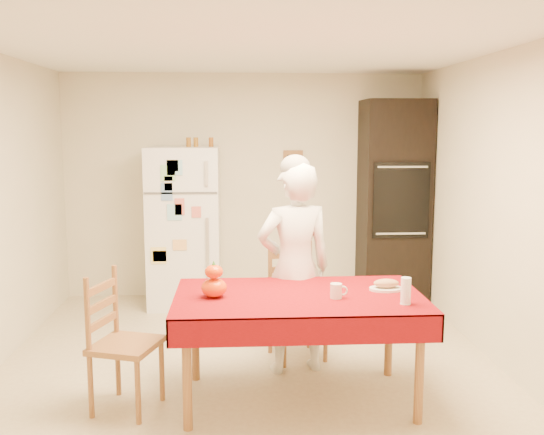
{
  "coord_description": "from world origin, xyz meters",
  "views": [
    {
      "loc": [
        -0.09,
        -4.57,
        1.89
      ],
      "look_at": [
        0.19,
        0.2,
        1.19
      ],
      "focal_mm": 40.0,
      "sensor_mm": 36.0,
      "label": 1
    }
  ],
  "objects": [
    {
      "name": "refrigerator",
      "position": [
        -0.65,
        1.88,
        0.85
      ],
      "size": [
        0.75,
        0.74,
        1.7
      ],
      "color": "white",
      "rests_on": "floor"
    },
    {
      "name": "dining_table",
      "position": [
        0.33,
        -0.55,
        0.69
      ],
      "size": [
        1.7,
        1.0,
        0.76
      ],
      "color": "brown",
      "rests_on": "floor"
    },
    {
      "name": "bread_loaf",
      "position": [
        0.96,
        -0.47,
        0.81
      ],
      "size": [
        0.18,
        0.1,
        0.06
      ],
      "primitive_type": "ellipsoid",
      "color": "tan",
      "rests_on": "bread_plate"
    },
    {
      "name": "bread_plate",
      "position": [
        0.96,
        -0.47,
        0.77
      ],
      "size": [
        0.24,
        0.24,
        0.02
      ],
      "primitive_type": "cylinder",
      "color": "white",
      "rests_on": "dining_table"
    },
    {
      "name": "pumpkin_lower",
      "position": [
        -0.25,
        -0.58,
        0.83
      ],
      "size": [
        0.17,
        0.17,
        0.13
      ],
      "primitive_type": "ellipsoid",
      "color": "#D95C05",
      "rests_on": "dining_table"
    },
    {
      "name": "room_shell",
      "position": [
        0.0,
        0.0,
        1.62
      ],
      "size": [
        4.02,
        4.52,
        2.51
      ],
      "color": "beige",
      "rests_on": "ground"
    },
    {
      "name": "oven_cabinet",
      "position": [
        1.63,
        1.93,
        1.1
      ],
      "size": [
        0.7,
        0.62,
        2.2
      ],
      "color": "black",
      "rests_on": "floor"
    },
    {
      "name": "floor",
      "position": [
        0.0,
        0.0,
        0.0
      ],
      "size": [
        4.5,
        4.5,
        0.0
      ],
      "primitive_type": "plane",
      "color": "tan",
      "rests_on": "ground"
    },
    {
      "name": "chair_far",
      "position": [
        0.39,
        0.31,
        0.51
      ],
      "size": [
        0.51,
        0.5,
        0.95
      ],
      "rotation": [
        0.0,
        0.0,
        0.28
      ],
      "color": "brown",
      "rests_on": "floor"
    },
    {
      "name": "spice_jar_mid",
      "position": [
        -0.51,
        1.93,
        1.75
      ],
      "size": [
        0.05,
        0.05,
        0.1
      ],
      "primitive_type": "cylinder",
      "color": "#97621B",
      "rests_on": "refrigerator"
    },
    {
      "name": "wine_glass",
      "position": [
        1.0,
        -0.82,
        0.85
      ],
      "size": [
        0.07,
        0.07,
        0.18
      ],
      "primitive_type": "cylinder",
      "color": "white",
      "rests_on": "dining_table"
    },
    {
      "name": "pumpkin_upper",
      "position": [
        -0.25,
        -0.58,
        0.94
      ],
      "size": [
        0.12,
        0.12,
        0.09
      ],
      "primitive_type": "ellipsoid",
      "color": "#E33905",
      "rests_on": "pumpkin_lower"
    },
    {
      "name": "spice_jar_left",
      "position": [
        -0.59,
        1.93,
        1.75
      ],
      "size": [
        0.05,
        0.05,
        0.1
      ],
      "primitive_type": "cylinder",
      "color": "#8F581A",
      "rests_on": "refrigerator"
    },
    {
      "name": "spice_jar_right",
      "position": [
        -0.35,
        1.93,
        1.75
      ],
      "size": [
        0.05,
        0.05,
        0.1
      ],
      "primitive_type": "cylinder",
      "color": "brown",
      "rests_on": "refrigerator"
    },
    {
      "name": "chair_left",
      "position": [
        -0.9,
        -0.6,
        0.51
      ],
      "size": [
        0.51,
        0.52,
        0.95
      ],
      "rotation": [
        0.0,
        0.0,
        1.26
      ],
      "color": "brown",
      "rests_on": "floor"
    },
    {
      "name": "coffee_mug",
      "position": [
        0.57,
        -0.65,
        0.81
      ],
      "size": [
        0.08,
        0.08,
        0.1
      ],
      "primitive_type": "cylinder",
      "color": "silver",
      "rests_on": "dining_table"
    },
    {
      "name": "seated_woman",
      "position": [
        0.35,
        -0.02,
        0.82
      ],
      "size": [
        0.67,
        0.51,
        1.64
      ],
      "primitive_type": "imported",
      "rotation": [
        0.0,
        0.0,
        3.35
      ],
      "color": "silver",
      "rests_on": "floor"
    }
  ]
}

